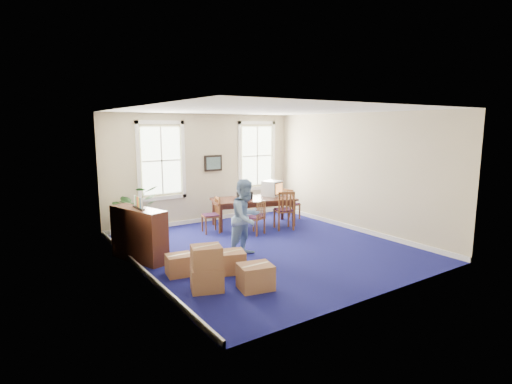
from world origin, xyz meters
TOP-DOWN VIEW (x-y plane):
  - floor at (0.00, 0.00)m, footprint 6.50×6.50m
  - ceiling at (0.00, 0.00)m, footprint 6.50×6.50m
  - wall_back at (0.00, 3.25)m, footprint 6.50×0.00m
  - wall_front at (0.00, -3.25)m, footprint 6.50×0.00m
  - wall_left at (-3.00, 0.00)m, footprint 0.00×6.50m
  - wall_right at (3.00, 0.00)m, footprint 0.00×6.50m
  - baseboard_back at (0.00, 3.22)m, footprint 6.00×0.04m
  - baseboard_left at (-2.97, 0.00)m, footprint 0.04×6.50m
  - baseboard_right at (2.97, 0.00)m, footprint 0.04×6.50m
  - window_left at (-1.30, 3.23)m, footprint 1.40×0.12m
  - window_right at (1.90, 3.23)m, footprint 1.40×0.12m
  - wall_picture at (0.30, 3.20)m, footprint 0.58×0.06m
  - conference_table at (0.94, 1.98)m, footprint 2.55×1.65m
  - crt_tv at (1.64, 2.03)m, footprint 0.65×0.67m
  - game_console at (1.96, 1.98)m, footprint 0.24×0.26m
  - equipment_bag at (0.67, 2.03)m, footprint 0.41×0.28m
  - chair_near_left at (0.46, 1.18)m, footprint 0.53×0.53m
  - chair_near_right at (1.42, 1.18)m, footprint 0.62×0.62m
  - chair_end_left at (-0.45, 1.98)m, footprint 0.51×0.51m
  - chair_end_right at (2.33, 1.98)m, footprint 0.54×0.54m
  - man at (-0.70, -0.19)m, footprint 1.00×0.88m
  - credenza at (-2.75, 0.85)m, footprint 0.85×1.53m
  - brochure_rack at (-2.73, 0.85)m, footprint 0.29×0.58m
  - potted_plant at (-2.33, 2.65)m, footprint 1.42×1.30m
  - cardboard_boxes at (-2.08, -1.32)m, footprint 1.81×1.81m

SIDE VIEW (x-z plane):
  - floor at x=0.00m, z-range 0.00..0.00m
  - baseboard_back at x=0.00m, z-range 0.00..0.12m
  - baseboard_left at x=-2.97m, z-range 0.00..0.12m
  - baseboard_right at x=2.97m, z-range 0.00..0.12m
  - conference_table at x=0.94m, z-range 0.00..0.80m
  - cardboard_boxes at x=-2.08m, z-range 0.00..0.85m
  - chair_near_left at x=0.46m, z-range 0.00..0.91m
  - chair_end_left at x=-0.45m, z-range 0.00..0.96m
  - chair_end_right at x=2.33m, z-range 0.00..0.97m
  - chair_near_right at x=1.42m, z-range 0.00..1.09m
  - credenza at x=-2.75m, z-range 0.00..1.16m
  - potted_plant at x=-2.33m, z-range 0.00..1.36m
  - game_console at x=1.96m, z-range 0.80..0.85m
  - man at x=-0.70m, z-range 0.00..1.71m
  - equipment_bag at x=0.67m, z-range 0.80..1.00m
  - crt_tv at x=1.64m, z-range 0.80..1.25m
  - brochure_rack at x=-2.73m, z-range 1.16..1.42m
  - wall_back at x=0.00m, z-range -1.65..4.85m
  - wall_front at x=0.00m, z-range -1.65..4.85m
  - wall_left at x=-3.00m, z-range -1.65..4.85m
  - wall_right at x=3.00m, z-range -1.65..4.85m
  - wall_picture at x=0.30m, z-range 1.51..1.99m
  - window_left at x=-1.30m, z-range 0.80..3.00m
  - window_right at x=1.90m, z-range 0.80..3.00m
  - ceiling at x=0.00m, z-range 3.20..3.20m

